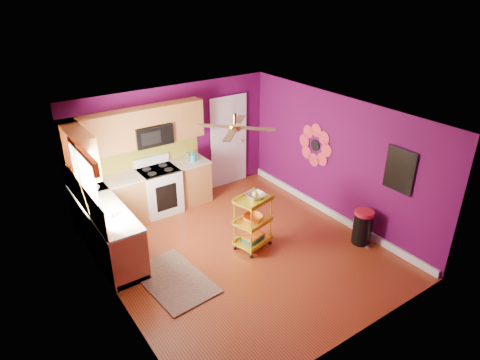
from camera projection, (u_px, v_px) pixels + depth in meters
ground at (242, 251)px, 7.67m from camera, size 5.00×5.00×0.00m
room_envelope at (243, 168)px, 6.97m from camera, size 4.54×5.04×2.52m
lower_cabinets at (129, 210)px, 8.14m from camera, size 2.81×2.31×0.94m
electric_range at (160, 190)px, 8.79m from camera, size 0.76×0.66×1.13m
upper_cabinetry at (119, 136)px, 7.86m from camera, size 2.80×2.30×1.26m
left_window at (84, 173)px, 6.55m from camera, size 0.08×1.35×1.08m
panel_door at (229, 142)px, 9.74m from camera, size 0.95×0.11×2.15m
right_wall_art at (351, 156)px, 7.93m from camera, size 0.04×2.74×1.04m
ceiling_fan at (235, 127)px, 6.82m from camera, size 1.01×1.01×0.26m
shag_rug at (174, 280)px, 6.93m from camera, size 1.03×1.55×0.02m
rolling_cart at (253, 220)px, 7.55m from camera, size 0.71×0.59×1.11m
trash_can at (363, 227)px, 7.78m from camera, size 0.46×0.46×0.66m
teal_kettle at (192, 157)px, 8.95m from camera, size 0.18×0.18×0.21m
toaster at (192, 156)px, 8.97m from camera, size 0.22×0.15×0.18m
soap_bottle_a at (113, 210)px, 6.93m from camera, size 0.08×0.08×0.18m
soap_bottle_b at (95, 196)px, 7.40m from camera, size 0.12×0.12×0.15m
counter_dish at (91, 189)px, 7.75m from camera, size 0.29×0.29×0.07m
counter_cup at (109, 216)px, 6.87m from camera, size 0.11×0.11×0.09m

